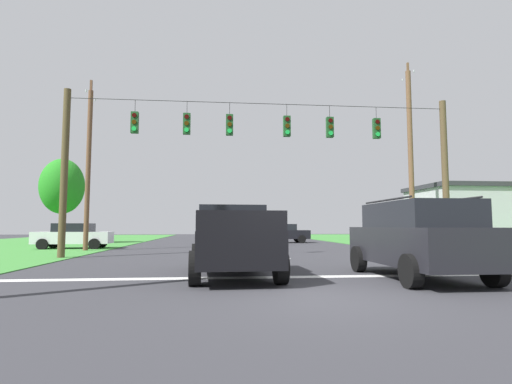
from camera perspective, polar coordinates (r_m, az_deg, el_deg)
The scene contains 16 objects.
ground_plane at distance 8.05m, azimuth 8.10°, elevation -14.55°, with size 120.00×120.00×0.00m, color #333338.
stop_bar_stripe at distance 11.00m, azimuth 4.25°, elevation -11.93°, with size 15.00×0.45×0.01m, color white.
lane_dash_0 at distance 16.91m, azimuth 0.71°, elevation -9.45°, with size 0.15×2.50×0.01m, color white.
lane_dash_1 at distance 23.53m, azimuth -1.10°, elevation -8.15°, with size 0.15×2.50×0.01m, color white.
lane_dash_2 at distance 29.42m, azimuth -2.02°, elevation -7.48°, with size 0.15×2.50×0.01m, color white.
lane_dash_3 at distance 35.94m, azimuth -2.69°, elevation -7.00°, with size 0.15×2.50×0.01m, color white.
overhead_signal_span at distance 18.30m, azimuth 0.92°, elevation 4.35°, with size 17.65×0.31×7.36m.
pickup_truck at distance 11.38m, azimuth -3.42°, elevation -6.83°, with size 2.46×5.48×1.95m.
suv_black at distance 11.39m, azimuth 21.79°, elevation -6.02°, with size 2.21×4.80×2.05m.
distant_car_crossing_white at distance 30.25m, azimuth -4.48°, elevation -5.91°, with size 2.15×4.37×1.52m.
distant_car_oncoming at distance 33.07m, azimuth 3.76°, elevation -5.82°, with size 4.30×2.02×1.52m.
distant_car_far_parked at distance 26.52m, azimuth -24.42°, elevation -5.65°, with size 4.37×2.17×1.52m.
utility_pole_mid_right at distance 26.40m, azimuth 21.07°, elevation 4.77°, with size 0.31×1.57×11.50m.
utility_pole_near_left at distance 24.35m, azimuth -22.67°, elevation 3.41°, with size 0.26×1.69×9.63m.
tree_roadside_right at distance 34.56m, azimuth -25.77°, elevation 0.72°, with size 3.29×3.29×6.57m.
roadside_store at distance 33.65m, azimuth 31.84°, elevation -2.83°, with size 12.56×6.87×5.28m.
Camera 1 is at (-1.86, -7.71, 1.37)m, focal length 28.23 mm.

